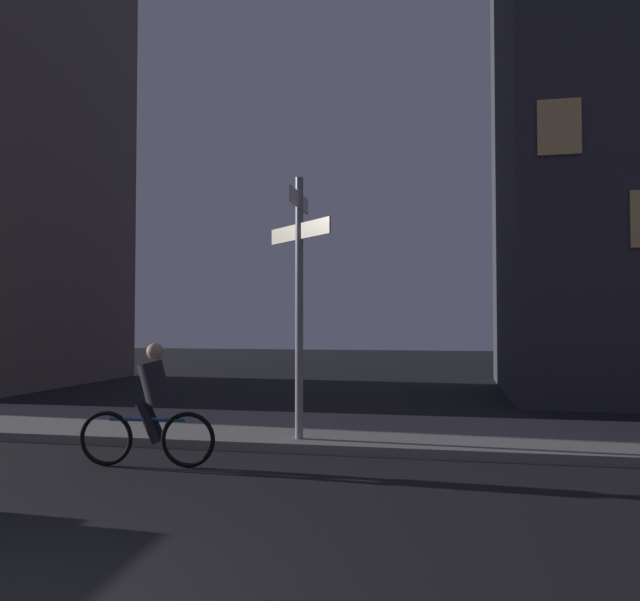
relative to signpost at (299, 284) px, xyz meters
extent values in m
cube|color=gray|center=(-0.74, 1.15, -2.39)|extent=(40.00, 3.17, 0.14)
cylinder|color=gray|center=(0.00, 0.00, -0.35)|extent=(0.12, 0.12, 3.93)
cube|color=white|center=(0.00, 0.00, 1.27)|extent=(0.03, 1.14, 0.24)
cube|color=beige|center=(0.00, 0.00, 0.79)|extent=(1.19, 1.19, 0.24)
torus|color=black|center=(-2.21, -1.65, -2.10)|extent=(0.72, 0.14, 0.72)
torus|color=black|center=(-1.11, -1.54, -2.10)|extent=(0.72, 0.14, 0.72)
cylinder|color=#1959A5|center=(-1.66, -1.59, -1.85)|extent=(1.00, 0.15, 0.04)
cylinder|color=#26262D|center=(-1.56, -1.58, -1.37)|extent=(0.48, 0.37, 0.61)
sphere|color=tan|center=(-1.56, -1.58, -0.96)|extent=(0.22, 0.22, 0.22)
cylinder|color=black|center=(-1.60, -1.68, -1.88)|extent=(0.35, 0.16, 0.55)
cylinder|color=black|center=(-1.62, -1.50, -1.88)|extent=(0.35, 0.16, 0.55)
cube|color=#F2C672|center=(4.54, 4.91, 3.60)|extent=(0.90, 0.06, 1.20)
camera|label=1|loc=(2.22, -9.36, -0.58)|focal=35.90mm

